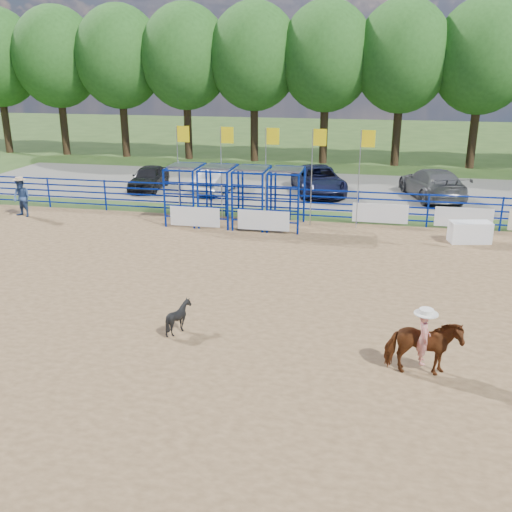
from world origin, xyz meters
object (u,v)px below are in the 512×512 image
at_px(calf, 179,317).
at_px(car_c, 318,180).
at_px(announcer_table, 470,232).
at_px(horse_and_rider, 423,343).
at_px(spectator_cowboy, 22,197).
at_px(car_d, 432,183).
at_px(car_b, 217,180).
at_px(car_a, 149,178).

bearing_deg(calf, car_c, -30.85).
xyz_separation_m(announcer_table, horse_and_rider, (-2.57, -10.92, 0.38)).
distance_m(spectator_cowboy, car_d, 20.43).
height_order(horse_and_rider, car_b, horse_and_rider).
distance_m(horse_and_rider, car_a, 22.52).
bearing_deg(car_b, horse_and_rider, 126.31).
xyz_separation_m(calf, car_a, (-7.57, 16.89, 0.23)).
bearing_deg(car_c, spectator_cowboy, -164.93).
height_order(calf, car_a, car_a).
xyz_separation_m(spectator_cowboy, car_b, (7.43, 6.96, -0.27)).
distance_m(calf, car_a, 18.51).
distance_m(announcer_table, car_d, 7.86).
bearing_deg(car_b, car_d, -168.08).
bearing_deg(car_d, announcer_table, 80.50).
xyz_separation_m(calf, car_d, (7.88, 17.75, 0.35)).
bearing_deg(car_a, car_c, 1.19).
xyz_separation_m(car_b, car_d, (11.46, 0.83, 0.14)).
bearing_deg(horse_and_rider, calf, 171.00).
bearing_deg(horse_and_rider, announcer_table, 76.74).
distance_m(horse_and_rider, calf, 6.23).
bearing_deg(spectator_cowboy, car_d, 22.40).
relative_size(spectator_cowboy, car_a, 0.47).
bearing_deg(horse_and_rider, spectator_cowboy, 147.48).
bearing_deg(car_c, car_d, -16.88).
relative_size(announcer_table, calf, 1.84).
bearing_deg(car_c, calf, -112.30).
bearing_deg(calf, horse_and_rider, -123.79).
relative_size(car_a, car_c, 0.74).
bearing_deg(announcer_table, horse_and_rider, -103.26).
xyz_separation_m(spectator_cowboy, car_a, (3.44, 6.92, -0.26)).
relative_size(horse_and_rider, car_a, 0.58).
distance_m(spectator_cowboy, car_b, 10.18).
bearing_deg(car_a, announcer_table, -27.50).
relative_size(announcer_table, car_c, 0.30).
distance_m(announcer_table, car_b, 14.14).
distance_m(announcer_table, horse_and_rider, 11.23).
relative_size(spectator_cowboy, car_d, 0.34).
height_order(horse_and_rider, spectator_cowboy, horse_and_rider).
distance_m(car_a, car_d, 15.47).
relative_size(spectator_cowboy, car_c, 0.35).
xyz_separation_m(spectator_cowboy, car_c, (12.91, 7.85, -0.19)).
height_order(spectator_cowboy, car_a, spectator_cowboy).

